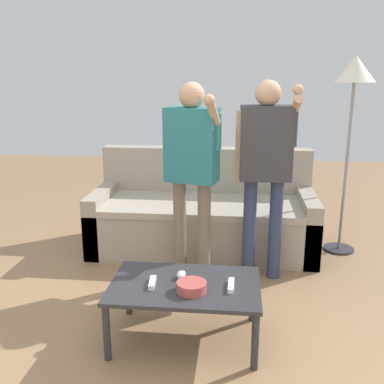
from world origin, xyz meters
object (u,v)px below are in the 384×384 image
at_px(player_right, 265,158).
at_px(floor_lamp, 354,83).
at_px(game_remote_wand_near, 231,286).
at_px(game_remote_nunchuk, 181,275).
at_px(couch, 203,216).
at_px(coffee_table, 185,290).
at_px(game_remote_wand_far, 152,283).
at_px(player_center, 192,160).
at_px(snack_bowl, 192,287).

bearing_deg(player_right, floor_lamp, 40.48).
height_order(player_right, game_remote_wand_near, player_right).
bearing_deg(game_remote_nunchuk, couch, 89.17).
height_order(coffee_table, game_remote_wand_far, game_remote_wand_far).
bearing_deg(game_remote_wand_near, couch, 100.47).
relative_size(player_right, game_remote_wand_far, 10.40).
relative_size(game_remote_nunchuk, floor_lamp, 0.05).
xyz_separation_m(player_right, game_remote_wand_far, (-0.71, -0.98, -0.60)).
height_order(coffee_table, player_center, player_center).
height_order(couch, snack_bowl, couch).
height_order(couch, coffee_table, couch).
xyz_separation_m(couch, player_center, (-0.04, -0.72, 0.68)).
bearing_deg(player_center, player_right, 9.38).
xyz_separation_m(game_remote_wand_near, game_remote_wand_far, (-0.48, -0.01, 0.00)).
bearing_deg(player_right, game_remote_wand_near, -103.49).
relative_size(player_right, player_center, 1.01).
xyz_separation_m(player_right, game_remote_wand_near, (-0.23, -0.97, -0.60)).
relative_size(couch, floor_lamp, 1.16).
xyz_separation_m(snack_bowl, game_remote_wand_near, (0.23, 0.07, -0.01)).
relative_size(coffee_table, game_remote_wand_near, 5.62).
bearing_deg(snack_bowl, player_center, 95.95).
bearing_deg(game_remote_nunchuk, game_remote_wand_near, -17.51).
distance_m(snack_bowl, player_center, 1.11).
distance_m(couch, player_center, 0.99).
xyz_separation_m(couch, coffee_table, (0.01, -1.57, 0.03)).
relative_size(couch, player_center, 1.31).
bearing_deg(snack_bowl, game_remote_nunchuk, 115.99).
bearing_deg(player_right, game_remote_nunchuk, -122.27).
distance_m(game_remote_nunchuk, game_remote_wand_far, 0.20).
bearing_deg(coffee_table, player_center, 93.19).
bearing_deg(game_remote_wand_far, snack_bowl, -13.13).
relative_size(snack_bowl, player_right, 0.11).
distance_m(snack_bowl, game_remote_nunchuk, 0.19).
distance_m(coffee_table, game_remote_nunchuk, 0.11).
xyz_separation_m(game_remote_nunchuk, game_remote_wand_near, (0.32, -0.10, -0.01)).
bearing_deg(couch, game_remote_wand_far, -96.61).
distance_m(coffee_table, floor_lamp, 2.38).
height_order(couch, game_remote_wand_far, couch).
distance_m(couch, game_remote_wand_near, 1.62).
xyz_separation_m(snack_bowl, game_remote_wand_far, (-0.25, 0.06, -0.01)).
bearing_deg(game_remote_nunchuk, snack_bowl, -64.01).
height_order(snack_bowl, game_remote_nunchuk, snack_bowl).
relative_size(floor_lamp, player_center, 1.13).
bearing_deg(snack_bowl, floor_lamp, 53.92).
bearing_deg(coffee_table, couch, 90.38).
bearing_deg(player_center, game_remote_wand_far, -99.54).
distance_m(game_remote_nunchuk, floor_lamp, 2.31).
xyz_separation_m(coffee_table, game_remote_nunchuk, (-0.03, 0.08, 0.07)).
distance_m(player_center, game_remote_wand_far, 1.08).
bearing_deg(coffee_table, game_remote_nunchuk, 112.85).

